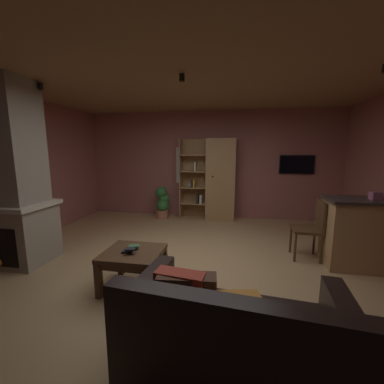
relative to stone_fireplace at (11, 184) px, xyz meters
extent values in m
cube|color=tan|center=(2.57, 0.19, -1.20)|extent=(6.24, 5.86, 0.02)
cube|color=#9E5B56|center=(2.57, 3.15, 0.13)|extent=(6.36, 0.06, 2.65)
cube|color=#8E6B47|center=(2.57, 0.19, 1.46)|extent=(6.24, 5.86, 0.02)
cube|color=white|center=(1.99, 3.12, 0.12)|extent=(0.56, 0.01, 0.91)
cube|color=gray|center=(0.00, 0.01, -0.77)|extent=(0.93, 0.70, 0.85)
cube|color=gray|center=(0.00, 0.01, 0.55)|extent=(0.79, 0.59, 1.80)
cube|color=beige|center=(0.00, 0.01, -0.31)|extent=(1.01, 0.78, 0.06)
sphere|color=orange|center=(0.00, -0.32, -1.05)|extent=(0.14, 0.14, 0.14)
cube|color=#A87F51|center=(2.87, 2.87, -0.21)|extent=(0.69, 0.38, 1.96)
cube|color=#A87F51|center=(2.20, 3.05, -0.21)|extent=(0.64, 0.02, 1.96)
cube|color=#A87F51|center=(1.89, 2.87, -0.21)|extent=(0.02, 0.38, 1.96)
sphere|color=black|center=(2.70, 2.66, -0.12)|extent=(0.04, 0.04, 0.04)
cube|color=#A87F51|center=(2.20, 2.87, -1.18)|extent=(0.64, 0.38, 0.02)
cube|color=#A87F51|center=(2.20, 2.87, -0.80)|extent=(0.64, 0.38, 0.02)
cube|color=#A87F51|center=(2.20, 2.87, -0.41)|extent=(0.64, 0.38, 0.02)
cube|color=#A87F51|center=(2.20, 2.87, -0.02)|extent=(0.64, 0.38, 0.02)
cube|color=#A87F51|center=(2.20, 2.87, 0.38)|extent=(0.64, 0.38, 0.02)
cube|color=black|center=(2.19, 2.81, -0.31)|extent=(0.05, 0.23, 0.18)
cube|color=black|center=(2.33, 2.81, -0.68)|extent=(0.05, 0.23, 0.22)
cube|color=beige|center=(2.27, 2.81, 0.10)|extent=(0.03, 0.23, 0.22)
cube|color=gold|center=(2.24, 2.81, -0.30)|extent=(0.03, 0.23, 0.20)
cube|color=beige|center=(2.40, 2.81, -0.70)|extent=(0.05, 0.23, 0.19)
sphere|color=beige|center=(2.12, 2.87, -0.36)|extent=(0.10, 0.10, 0.10)
cube|color=#A87F51|center=(5.24, 0.68, -0.71)|extent=(1.41, 0.53, 0.97)
cube|color=#2D2826|center=(5.24, 0.68, -0.21)|extent=(1.47, 0.59, 0.04)
cube|color=#995972|center=(5.10, 0.64, -0.13)|extent=(0.12, 0.12, 0.11)
cube|color=black|center=(3.24, -1.38, -0.98)|extent=(1.64, 1.02, 0.42)
cube|color=black|center=(3.20, -1.75, -0.56)|extent=(1.57, 0.30, 0.42)
cube|color=black|center=(3.94, -1.46, -0.86)|extent=(0.24, 0.88, 0.67)
cube|color=black|center=(2.54, -1.31, -0.86)|extent=(0.24, 0.88, 0.67)
cube|color=#AD3D2D|center=(2.81, -1.31, -0.66)|extent=(0.41, 0.20, 0.43)
cube|color=brown|center=(2.87, -1.32, -0.63)|extent=(0.47, 0.21, 0.36)
cube|color=#C67F33|center=(3.18, -1.42, -0.69)|extent=(0.48, 0.25, 0.33)
cube|color=#4C331E|center=(2.02, -0.39, -0.75)|extent=(0.69, 0.63, 0.05)
cube|color=#4C331E|center=(2.02, -0.39, -0.81)|extent=(0.62, 0.57, 0.08)
cube|color=#4C331E|center=(1.71, -0.67, -0.98)|extent=(0.07, 0.07, 0.42)
cube|color=#4C331E|center=(2.33, -0.67, -0.98)|extent=(0.07, 0.07, 0.42)
cube|color=#4C331E|center=(1.71, -0.12, -0.98)|extent=(0.07, 0.07, 0.42)
cube|color=#4C331E|center=(2.33, -0.12, -0.98)|extent=(0.07, 0.07, 0.42)
cube|color=black|center=(1.97, -0.44, -0.71)|extent=(0.14, 0.11, 0.02)
cube|color=#387247|center=(2.01, -0.34, -0.69)|extent=(0.14, 0.11, 0.03)
cube|color=black|center=(2.02, -0.47, -0.66)|extent=(0.13, 0.11, 0.02)
cube|color=#4C331E|center=(4.32, 0.88, -0.73)|extent=(0.43, 0.43, 0.04)
cube|color=#4C331E|center=(4.51, 0.87, -0.49)|extent=(0.05, 0.40, 0.44)
cylinder|color=#4C331E|center=(4.15, 1.06, -0.96)|extent=(0.04, 0.04, 0.46)
cylinder|color=#4C331E|center=(4.14, 0.70, -0.96)|extent=(0.04, 0.04, 0.46)
cylinder|color=#4C331E|center=(4.51, 1.05, -0.96)|extent=(0.04, 0.04, 0.46)
cylinder|color=#4C331E|center=(4.50, 0.69, -0.96)|extent=(0.04, 0.04, 0.46)
cylinder|color=#B77051|center=(1.43, 2.74, -1.09)|extent=(0.30, 0.30, 0.21)
sphere|color=#2D6B33|center=(1.45, 2.72, -0.86)|extent=(0.32, 0.32, 0.32)
sphere|color=#2D6B33|center=(1.46, 2.78, -0.70)|extent=(0.29, 0.29, 0.29)
sphere|color=#2D6B33|center=(1.42, 2.73, -0.54)|extent=(0.29, 0.29, 0.29)
cube|color=black|center=(4.63, 3.09, 0.16)|extent=(0.77, 0.05, 0.44)
cube|color=black|center=(4.63, 3.06, 0.16)|extent=(0.73, 0.01, 0.40)
cylinder|color=black|center=(0.44, 0.24, 1.38)|extent=(0.07, 0.07, 0.09)
cylinder|color=black|center=(2.51, 0.19, 1.38)|extent=(0.07, 0.07, 0.09)
camera|label=1|loc=(3.20, -3.00, 0.46)|focal=22.74mm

